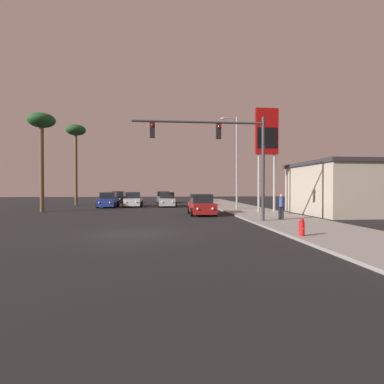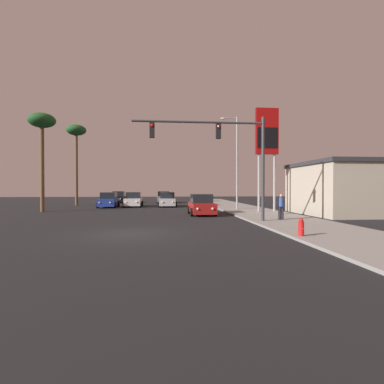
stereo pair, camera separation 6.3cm
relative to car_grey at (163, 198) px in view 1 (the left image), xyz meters
name	(u,v)px [view 1 (the left image)]	position (x,y,z in m)	size (l,w,h in m)	color
ground_plane	(132,234)	(-1.56, -29.18, -0.76)	(120.00, 120.00, 0.00)	black
sidewalk_right	(258,213)	(7.94, -19.18, -0.70)	(5.00, 60.00, 0.12)	gray
building_gas_station	(363,188)	(16.44, -20.37, 1.40)	(10.30, 8.30, 4.30)	#B2A893
car_grey	(163,198)	(0.00, 0.00, 0.00)	(2.04, 4.33, 1.68)	slate
car_black	(118,198)	(-6.57, 0.85, 0.00)	(2.04, 4.33, 1.68)	black
car_white	(133,200)	(-3.52, -8.41, 0.00)	(2.04, 4.32, 1.68)	silver
car_blue	(108,201)	(-6.17, -9.39, 0.00)	(2.04, 4.33, 1.68)	navy
car_silver	(167,200)	(0.43, -8.76, 0.00)	(2.04, 4.33, 1.68)	#B7B7BC
car_red	(202,205)	(3.05, -19.57, 0.00)	(2.04, 4.32, 1.68)	maroon
traffic_light_mast	(226,146)	(3.79, -25.39, 4.01)	(8.22, 0.36, 6.50)	#38383D
street_lamp	(236,158)	(7.02, -14.90, 4.36)	(1.74, 0.24, 9.00)	#99999E
gas_station_sign	(267,137)	(8.95, -18.25, 5.86)	(2.00, 0.42, 9.00)	#99999E
fire_hydrant	(302,227)	(5.87, -31.32, -0.27)	(0.24, 0.34, 0.76)	red
pedestrian_on_sidewalk	(281,206)	(7.57, -24.91, 0.27)	(0.34, 0.32, 1.67)	#23232D
palm_tree_near	(42,126)	(-11.05, -15.18, 7.05)	(2.40, 2.40, 8.99)	brown
palm_tree_mid	(76,135)	(-10.83, -5.18, 7.96)	(2.40, 2.40, 10.03)	brown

